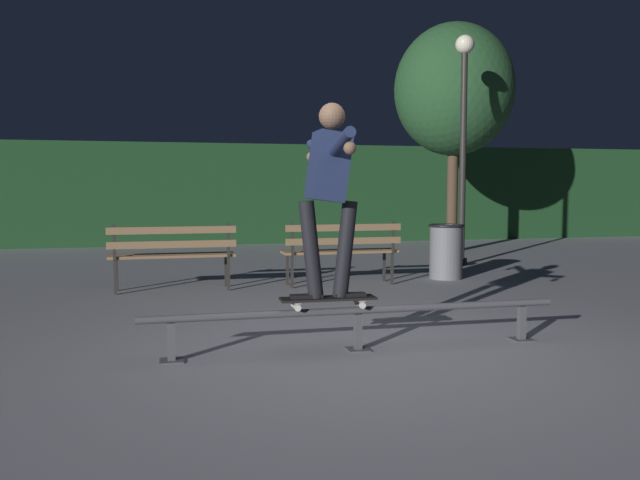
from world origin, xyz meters
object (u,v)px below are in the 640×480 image
(tree_far_right, at_px, (454,90))
(lamp_post_right, at_px, (463,120))
(park_bench_left_center, at_px, (342,246))
(skateboard, at_px, (328,299))
(trash_can, at_px, (446,251))
(skateboarder, at_px, (329,183))
(park_bench_leftmost, at_px, (172,250))
(grind_rail, at_px, (358,317))

(tree_far_right, bearing_deg, lamp_post_right, -110.95)
(lamp_post_right, bearing_deg, tree_far_right, 69.05)
(park_bench_left_center, height_order, tree_far_right, tree_far_right)
(skateboard, distance_m, trash_can, 4.66)
(skateboarder, relative_size, park_bench_leftmost, 0.97)
(grind_rail, distance_m, tree_far_right, 9.12)
(tree_far_right, height_order, trash_can, tree_far_right)
(park_bench_leftmost, bearing_deg, skateboarder, -71.33)
(skateboarder, xyz_separation_m, tree_far_right, (4.55, 7.44, 1.94))
(skateboard, bearing_deg, park_bench_leftmost, 108.63)
(park_bench_leftmost, xyz_separation_m, trash_can, (3.92, 0.29, -0.12))
(skateboard, bearing_deg, tree_far_right, 58.54)
(skateboard, relative_size, park_bench_left_center, 0.49)
(skateboard, height_order, lamp_post_right, lamp_post_right)
(skateboard, relative_size, park_bench_leftmost, 0.49)
(park_bench_left_center, bearing_deg, skateboard, -107.22)
(skateboard, xyz_separation_m, park_bench_leftmost, (-1.17, 3.47, 0.10))
(trash_can, bearing_deg, grind_rail, -123.55)
(park_bench_leftmost, bearing_deg, trash_can, 4.27)
(park_bench_left_center, distance_m, trash_can, 1.70)
(park_bench_leftmost, distance_m, tree_far_right, 7.50)
(park_bench_left_center, height_order, lamp_post_right, lamp_post_right)
(grind_rail, distance_m, park_bench_leftmost, 3.76)
(grind_rail, xyz_separation_m, lamp_post_right, (3.47, 5.27, 2.21))
(skateboarder, relative_size, trash_can, 1.95)
(tree_far_right, relative_size, trash_can, 5.83)
(park_bench_leftmost, bearing_deg, skateboard, -71.37)
(skateboard, distance_m, tree_far_right, 9.19)
(skateboarder, distance_m, tree_far_right, 8.94)
(skateboarder, relative_size, park_bench_left_center, 0.97)
(skateboarder, bearing_deg, tree_far_right, 58.56)
(lamp_post_right, bearing_deg, trash_can, -122.90)
(skateboarder, height_order, trash_can, skateboarder)
(tree_far_right, bearing_deg, park_bench_left_center, -131.23)
(skateboard, distance_m, lamp_post_right, 6.77)
(park_bench_left_center, relative_size, lamp_post_right, 0.41)
(skateboarder, xyz_separation_m, lamp_post_right, (3.72, 5.27, 1.11))
(tree_far_right, bearing_deg, park_bench_leftmost, -145.28)
(skateboarder, distance_m, park_bench_left_center, 3.73)
(park_bench_leftmost, xyz_separation_m, lamp_post_right, (4.89, 1.79, 1.94))
(park_bench_left_center, xyz_separation_m, tree_far_right, (3.48, 3.97, 2.78))
(skateboard, xyz_separation_m, park_bench_left_center, (1.08, 3.47, 0.10))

